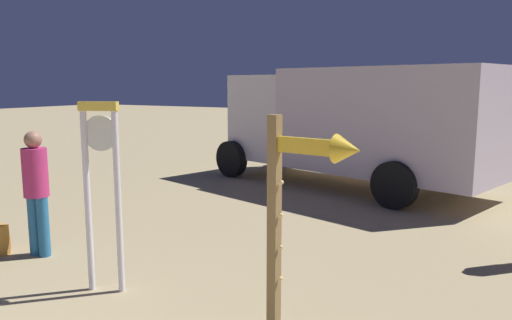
% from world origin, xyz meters
% --- Properties ---
extents(standing_clock, '(0.44, 0.23, 2.13)m').
position_xyz_m(standing_clock, '(-0.94, 2.99, 1.30)').
color(standing_clock, white).
rests_on(standing_clock, ground_plane).
extents(arrow_sign, '(0.91, 0.30, 2.05)m').
position_xyz_m(arrow_sign, '(1.41, 3.08, 1.39)').
color(arrow_sign, olive).
rests_on(arrow_sign, ground_plane).
extents(person_near_clock, '(0.33, 0.33, 1.70)m').
position_xyz_m(person_near_clock, '(-2.59, 3.40, 0.95)').
color(person_near_clock, teal).
rests_on(person_near_clock, ground_plane).
extents(box_truck_near, '(6.85, 4.14, 2.65)m').
position_xyz_m(box_truck_near, '(-0.19, 9.87, 1.51)').
color(box_truck_near, silver).
rests_on(box_truck_near, ground_plane).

